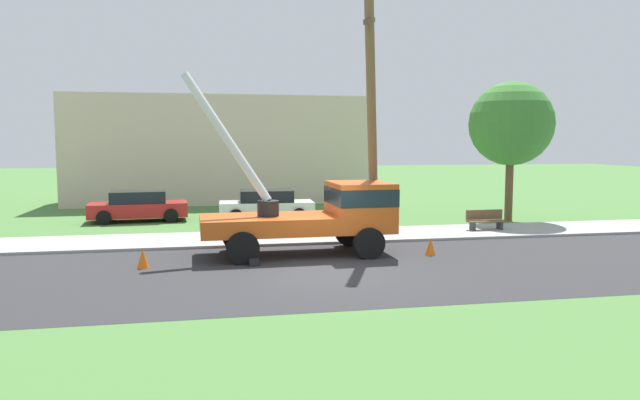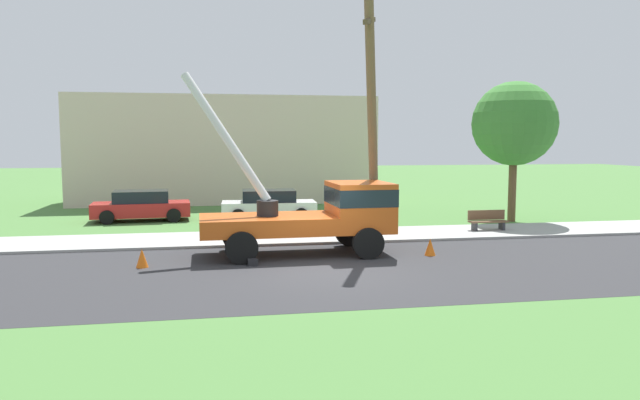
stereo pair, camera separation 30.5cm
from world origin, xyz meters
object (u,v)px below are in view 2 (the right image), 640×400
at_px(utility_truck, 321,211).
at_px(roadside_tree_near, 514,124).
at_px(leaning_utility_pole, 372,118).
at_px(traffic_cone_ahead, 430,247).
at_px(traffic_cone_behind, 142,258).
at_px(traffic_cone_curbside, 363,238).
at_px(parked_sedan_white, 269,205).
at_px(parked_sedan_red, 141,206).
at_px(park_bench, 488,221).

bearing_deg(utility_truck, roadside_tree_near, 31.48).
height_order(leaning_utility_pole, roadside_tree_near, leaning_utility_pole).
height_order(traffic_cone_ahead, traffic_cone_behind, same).
height_order(traffic_cone_behind, traffic_cone_curbside, same).
relative_size(traffic_cone_behind, traffic_cone_curbside, 1.00).
distance_m(utility_truck, leaning_utility_pole, 3.87).
relative_size(traffic_cone_ahead, traffic_cone_curbside, 1.00).
height_order(leaning_utility_pole, parked_sedan_white, leaning_utility_pole).
distance_m(leaning_utility_pole, parked_sedan_white, 8.99).
relative_size(utility_truck, leaning_utility_pole, 0.77).
distance_m(leaning_utility_pole, traffic_cone_curbside, 4.26).
bearing_deg(traffic_cone_ahead, roadside_tree_near, 47.03).
xyz_separation_m(parked_sedan_red, roadside_tree_near, (16.98, -3.17, 3.79)).
bearing_deg(traffic_cone_curbside, traffic_cone_behind, -162.31).
bearing_deg(parked_sedan_white, traffic_cone_curbside, -70.72).
xyz_separation_m(traffic_cone_ahead, parked_sedan_red, (-10.27, 10.38, 0.43)).
distance_m(utility_truck, traffic_cone_curbside, 2.33).
bearing_deg(park_bench, traffic_cone_behind, -160.99).
relative_size(traffic_cone_curbside, park_bench, 0.35).
bearing_deg(utility_truck, traffic_cone_curbside, 32.46).
height_order(utility_truck, park_bench, utility_truck).
bearing_deg(traffic_cone_curbside, park_bench, 20.66).
bearing_deg(traffic_cone_behind, parked_sedan_red, 96.74).
xyz_separation_m(parked_sedan_red, parked_sedan_white, (5.90, -0.66, 0.00)).
relative_size(traffic_cone_curbside, roadside_tree_near, 0.09).
height_order(traffic_cone_ahead, traffic_cone_curbside, same).
bearing_deg(parked_sedan_white, parked_sedan_red, 173.65).
xyz_separation_m(utility_truck, park_bench, (7.50, 3.27, -0.95)).
xyz_separation_m(utility_truck, traffic_cone_behind, (-5.60, -1.24, -1.13)).
relative_size(leaning_utility_pole, traffic_cone_curbside, 15.74).
height_order(traffic_cone_curbside, parked_sedan_red, parked_sedan_red).
bearing_deg(traffic_cone_curbside, leaning_utility_pole, 7.00).
xyz_separation_m(leaning_utility_pole, parked_sedan_white, (-2.95, 7.59, -3.81)).
relative_size(leaning_utility_pole, traffic_cone_ahead, 15.74).
distance_m(leaning_utility_pole, parked_sedan_red, 12.69).
xyz_separation_m(leaning_utility_pole, roadside_tree_near, (8.13, 5.07, -0.03)).
height_order(traffic_cone_curbside, parked_sedan_white, parked_sedan_white).
bearing_deg(leaning_utility_pole, traffic_cone_curbside, -173.00).
bearing_deg(traffic_cone_behind, traffic_cone_ahead, 1.47).
height_order(utility_truck, parked_sedan_white, utility_truck).
distance_m(traffic_cone_curbside, parked_sedan_red, 11.93).
height_order(utility_truck, leaning_utility_pole, leaning_utility_pole).
relative_size(parked_sedan_red, roadside_tree_near, 0.70).
bearing_deg(roadside_tree_near, traffic_cone_curbside, -148.72).
bearing_deg(roadside_tree_near, utility_truck, -148.52).
relative_size(leaning_utility_pole, park_bench, 5.51).
bearing_deg(park_bench, leaning_utility_pole, -158.69).
xyz_separation_m(park_bench, roadside_tree_near, (2.63, 2.93, 4.03)).
distance_m(utility_truck, parked_sedan_red, 11.63).
height_order(parked_sedan_red, roadside_tree_near, roadside_tree_near).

